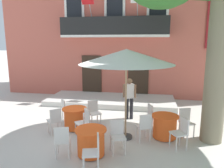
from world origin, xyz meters
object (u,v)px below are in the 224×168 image
object	(u,v)px
cafe_chair_near_tree_1	(186,120)
cafe_chair_front_1	(84,121)
cafe_chair_middle_2	(62,139)
cafe_chair_middle_3	(94,150)
pedestrian_near_entrance	(129,96)
cafe_chair_near_tree_0	(181,131)
cafe_chair_front_3	(66,109)
cafe_chair_near_tree_3	(144,125)
cafe_chair_middle_1	(87,127)
cafe_table_near_tree	(165,126)
cafe_chair_middle_0	(117,134)
cafe_table_front	(75,118)
cafe_table_middle	(91,142)
cafe_chair_front_0	(55,119)
cafe_umbrella	(126,57)
cafe_chair_front_2	(94,111)
cafe_chair_near_tree_2	(153,115)

from	to	relation	value
cafe_chair_near_tree_1	cafe_chair_front_1	xyz separation A→B (m)	(-3.27, -0.63, 0.00)
cafe_chair_middle_2	cafe_chair_middle_3	distance (m)	1.06
cafe_chair_middle_2	pedestrian_near_entrance	xyz separation A→B (m)	(1.45, 3.32, 0.41)
cafe_chair_near_tree_0	cafe_chair_front_3	size ratio (longest dim) A/B	1.00
cafe_chair_near_tree_3	cafe_chair_middle_1	distance (m)	1.74
cafe_chair_near_tree_3	cafe_chair_near_tree_0	bearing A→B (deg)	-13.04
cafe_table_near_tree	cafe_chair_middle_0	world-z (taller)	cafe_chair_middle_0
cafe_chair_near_tree_0	cafe_table_front	distance (m)	3.62
cafe_chair_near_tree_3	cafe_table_middle	xyz separation A→B (m)	(-1.40, -1.08, -0.14)
cafe_chair_near_tree_3	cafe_chair_front_3	xyz separation A→B (m)	(-2.99, 1.14, 0.00)
cafe_chair_near_tree_0	cafe_chair_front_0	world-z (taller)	same
cafe_chair_middle_0	cafe_chair_middle_3	distance (m)	1.10
cafe_chair_front_1	cafe_umbrella	xyz separation A→B (m)	(1.34, 0.10, 2.08)
cafe_chair_near_tree_3	cafe_chair_front_1	size ratio (longest dim) A/B	1.00
cafe_table_near_tree	cafe_chair_front_2	world-z (taller)	cafe_chair_front_2
cafe_chair_middle_0	cafe_table_front	world-z (taller)	cafe_chair_middle_0
cafe_table_middle	cafe_chair_front_0	bearing A→B (deg)	144.28
cafe_chair_near_tree_2	cafe_chair_front_2	xyz separation A→B (m)	(-2.16, 0.06, 0.00)
cafe_chair_middle_1	cafe_chair_front_2	size ratio (longest dim) A/B	1.00
cafe_chair_middle_2	cafe_chair_front_2	bearing A→B (deg)	84.96
cafe_chair_front_0	cafe_umbrella	bearing A→B (deg)	3.16
cafe_chair_near_tree_2	cafe_umbrella	distance (m)	2.42
cafe_chair_near_tree_1	cafe_chair_near_tree_3	xyz separation A→B (m)	(-1.34, -0.69, 0.00)
cafe_table_near_tree	pedestrian_near_entrance	world-z (taller)	pedestrian_near_entrance
cafe_chair_near_tree_2	cafe_chair_middle_2	world-z (taller)	same
cafe_chair_near_tree_2	cafe_chair_front_0	bearing A→B (deg)	-162.58
pedestrian_near_entrance	cafe_chair_near_tree_3	bearing A→B (deg)	-71.64
cafe_table_middle	cafe_table_front	bearing A→B (deg)	122.09
cafe_chair_near_tree_3	cafe_table_front	size ratio (longest dim) A/B	1.05
cafe_table_near_tree	cafe_chair_near_tree_0	xyz separation A→B (m)	(0.41, -0.63, 0.14)
cafe_chair_front_0	cafe_chair_near_tree_0	bearing A→B (deg)	-3.93
cafe_chair_near_tree_2	cafe_table_middle	bearing A→B (deg)	-128.28
cafe_table_near_tree	cafe_table_middle	world-z (taller)	same
cafe_chair_near_tree_0	cafe_chair_front_1	xyz separation A→B (m)	(-3.00, 0.31, 0.00)
cafe_chair_near_tree_2	cafe_table_front	size ratio (longest dim) A/B	1.05
cafe_table_near_tree	cafe_chair_near_tree_3	world-z (taller)	cafe_chair_near_tree_3
cafe_table_near_tree	cafe_chair_front_3	xyz separation A→B (m)	(-3.64, 0.76, 0.14)
cafe_chair_middle_0	cafe_chair_front_2	distance (m)	2.20
cafe_chair_middle_1	cafe_chair_middle_2	bearing A→B (deg)	-112.70
cafe_chair_middle_2	cafe_chair_middle_3	xyz separation A→B (m)	(0.97, -0.43, 0.00)
cafe_table_near_tree	cafe_chair_middle_3	xyz separation A→B (m)	(-1.78, -2.17, 0.14)
cafe_chair_middle_2	cafe_umbrella	size ratio (longest dim) A/B	0.31
cafe_table_middle	cafe_chair_middle_3	size ratio (longest dim) A/B	0.95
cafe_table_near_tree	cafe_chair_front_3	size ratio (longest dim) A/B	0.95
cafe_chair_middle_0	cafe_chair_middle_2	size ratio (longest dim) A/B	1.00
cafe_chair_near_tree_1	cafe_chair_middle_3	size ratio (longest dim) A/B	1.00
cafe_chair_front_2	pedestrian_near_entrance	distance (m)	1.56
cafe_chair_near_tree_0	cafe_chair_front_0	bearing A→B (deg)	176.07
cafe_chair_near_tree_1	cafe_umbrella	size ratio (longest dim) A/B	0.31
cafe_chair_middle_2	pedestrian_near_entrance	world-z (taller)	pedestrian_near_entrance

